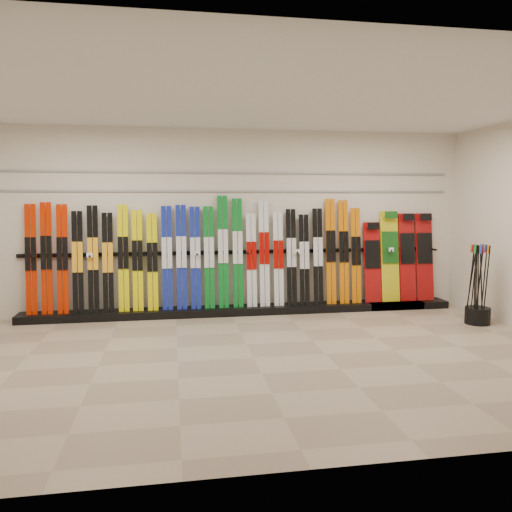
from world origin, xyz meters
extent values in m
plane|color=gray|center=(0.00, 0.00, 0.00)|extent=(8.00, 8.00, 0.00)
plane|color=beige|center=(0.00, 2.50, 1.50)|extent=(8.00, 0.00, 8.00)
plane|color=silver|center=(0.00, 0.00, 3.00)|extent=(8.00, 8.00, 0.00)
cube|color=black|center=(0.22, 2.28, 0.06)|extent=(8.00, 0.40, 0.12)
cube|color=#BE1F00|center=(-3.05, 2.33, 0.96)|extent=(0.17, 0.21, 1.68)
cube|color=#BE1F00|center=(-2.83, 2.33, 0.97)|extent=(0.17, 0.21, 1.71)
cube|color=#BE1F00|center=(-2.60, 2.32, 0.96)|extent=(0.17, 0.21, 1.68)
cube|color=black|center=(-2.37, 2.32, 0.90)|extent=(0.17, 0.19, 1.57)
cube|color=black|center=(-2.14, 2.32, 0.95)|extent=(0.17, 0.20, 1.66)
cube|color=black|center=(-1.92, 2.32, 0.89)|extent=(0.17, 0.19, 1.54)
cube|color=#E8DD04|center=(-1.69, 2.32, 0.95)|extent=(0.17, 0.20, 1.67)
cube|color=#E8DD04|center=(-1.47, 2.32, 0.91)|extent=(0.17, 0.20, 1.58)
cube|color=#E8DD04|center=(-1.24, 2.32, 0.88)|extent=(0.17, 0.19, 1.53)
cube|color=navy|center=(-1.01, 2.32, 0.94)|extent=(0.17, 0.20, 1.65)
cube|color=navy|center=(-0.79, 2.32, 0.95)|extent=(0.17, 0.20, 1.66)
cube|color=navy|center=(-0.56, 2.32, 0.94)|extent=(0.17, 0.20, 1.63)
cube|color=#0B7021|center=(-0.34, 2.32, 0.94)|extent=(0.17, 0.20, 1.64)
cube|color=#0B7021|center=(-0.12, 2.33, 1.02)|extent=(0.17, 0.22, 1.81)
cube|color=#0B7021|center=(0.12, 2.33, 1.00)|extent=(0.17, 0.22, 1.76)
cube|color=silver|center=(0.35, 2.32, 0.88)|extent=(0.17, 0.19, 1.52)
cube|color=silver|center=(0.56, 2.33, 0.99)|extent=(0.17, 0.21, 1.73)
cube|color=silver|center=(0.80, 2.32, 0.89)|extent=(0.17, 0.19, 1.54)
cube|color=black|center=(1.02, 2.32, 0.91)|extent=(0.17, 0.20, 1.59)
cube|color=black|center=(1.24, 2.31, 0.87)|extent=(0.17, 0.19, 1.50)
cube|color=black|center=(1.47, 2.32, 0.92)|extent=(0.17, 0.20, 1.60)
cube|color=#D16806|center=(1.70, 2.33, 1.00)|extent=(0.17, 0.21, 1.76)
cube|color=#D16806|center=(1.93, 2.33, 0.99)|extent=(0.17, 0.21, 1.73)
cube|color=#D16806|center=(2.14, 2.32, 0.92)|extent=(0.17, 0.20, 1.60)
cube|color=#990C0C|center=(2.45, 2.35, 0.80)|extent=(0.29, 0.21, 1.36)
cube|color=gold|center=(2.77, 2.36, 0.89)|extent=(0.32, 0.24, 1.55)
cube|color=#990C0C|center=(3.09, 2.36, 0.87)|extent=(0.29, 0.23, 1.51)
cube|color=#990C0C|center=(3.41, 2.36, 0.87)|extent=(0.31, 0.23, 1.51)
cylinder|color=black|center=(3.60, 1.04, 0.12)|extent=(0.37, 0.37, 0.25)
cylinder|color=black|center=(3.58, 0.95, 0.61)|extent=(0.08, 0.08, 1.18)
cylinder|color=black|center=(3.64, 0.92, 0.61)|extent=(0.05, 0.06, 1.18)
cylinder|color=black|center=(3.54, 0.95, 0.61)|extent=(0.14, 0.08, 1.18)
cylinder|color=black|center=(3.51, 1.01, 0.61)|extent=(0.04, 0.10, 1.18)
cylinder|color=black|center=(3.56, 1.04, 0.61)|extent=(0.13, 0.13, 1.17)
cylinder|color=black|center=(3.55, 0.99, 0.61)|extent=(0.09, 0.04, 1.18)
cylinder|color=black|center=(3.69, 1.06, 0.61)|extent=(0.05, 0.14, 1.18)
cylinder|color=black|center=(3.47, 0.98, 0.61)|extent=(0.06, 0.05, 1.18)
cylinder|color=black|center=(3.48, 1.08, 0.61)|extent=(0.13, 0.06, 1.18)
cylinder|color=black|center=(3.50, 1.10, 0.61)|extent=(0.16, 0.03, 1.17)
cylinder|color=black|center=(3.67, 1.15, 0.61)|extent=(0.14, 0.10, 1.17)
cube|color=gray|center=(0.00, 2.48, 2.00)|extent=(7.60, 0.02, 0.03)
cube|color=gray|center=(0.00, 2.48, 2.30)|extent=(7.60, 0.02, 0.03)
camera|label=1|loc=(-0.93, -5.67, 1.88)|focal=35.00mm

